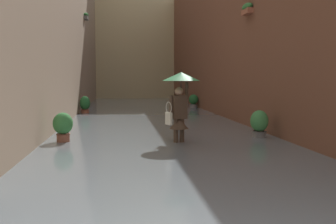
{
  "coord_description": "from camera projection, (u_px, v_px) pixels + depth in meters",
  "views": [
    {
      "loc": [
        1.15,
        2.03,
        1.83
      ],
      "look_at": [
        -0.13,
        -8.47,
        0.9
      ],
      "focal_mm": 40.93,
      "sensor_mm": 36.0,
      "label": 1
    }
  ],
  "objects": [
    {
      "name": "flood_water",
      "position": [
        148.0,
        118.0,
        16.82
      ],
      "size": [
        7.15,
        35.37,
        0.18
      ],
      "primitive_type": "cube",
      "color": "slate",
      "rests_on": "ground_plane"
    },
    {
      "name": "person_wading",
      "position": [
        180.0,
        95.0,
        9.83
      ],
      "size": [
        0.97,
        0.97,
        2.06
      ],
      "color": "#4C4233",
      "rests_on": "ground_plane"
    },
    {
      "name": "potted_plant_mid_left",
      "position": [
        193.0,
        102.0,
        21.65
      ],
      "size": [
        0.54,
        0.54,
        0.92
      ],
      "color": "#66605B",
      "rests_on": "ground_plane"
    },
    {
      "name": "potted_plant_near_right",
      "position": [
        63.0,
        128.0,
        9.96
      ],
      "size": [
        0.52,
        0.52,
        0.95
      ],
      "color": "brown",
      "rests_on": "ground_plane"
    },
    {
      "name": "ground_plane",
      "position": [
        148.0,
        120.0,
        16.82
      ],
      "size": [
        73.42,
        73.42,
        0.0
      ],
      "primitive_type": "plane",
      "color": "slate"
    },
    {
      "name": "building_facade_far",
      "position": [
        135.0,
        21.0,
        31.65
      ],
      "size": [
        9.95,
        1.8,
        13.21
      ],
      "primitive_type": "cube",
      "color": "tan",
      "rests_on": "ground_plane"
    },
    {
      "name": "potted_plant_far_right",
      "position": [
        85.0,
        106.0,
        18.2
      ],
      "size": [
        0.49,
        0.49,
        0.99
      ],
      "color": "#9E563D",
      "rests_on": "ground_plane"
    },
    {
      "name": "potted_plant_near_left",
      "position": [
        259.0,
        125.0,
        10.77
      ],
      "size": [
        0.51,
        0.51,
        0.94
      ],
      "color": "#66605B",
      "rests_on": "ground_plane"
    },
    {
      "name": "building_facade_left",
      "position": [
        239.0,
        27.0,
        16.95
      ],
      "size": [
        2.04,
        33.37,
        8.2
      ],
      "color": "brown",
      "rests_on": "ground_plane"
    }
  ]
}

